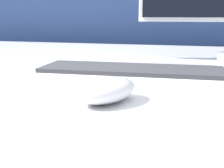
{
  "coord_description": "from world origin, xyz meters",
  "views": [
    {
      "loc": [
        0.06,
        -0.7,
        0.9
      ],
      "look_at": [
        -0.06,
        -0.24,
        0.79
      ],
      "focal_mm": 50.0,
      "sensor_mm": 36.0,
      "label": 1
    }
  ],
  "objects": [
    {
      "name": "partition_panel",
      "position": [
        0.0,
        0.73,
        0.56
      ],
      "size": [
        5.0,
        0.03,
        1.11
      ],
      "color": "navy",
      "rests_on": "ground_plane"
    },
    {
      "name": "computer_mouse_near",
      "position": [
        -0.06,
        -0.27,
        0.79
      ],
      "size": [
        0.1,
        0.13,
        0.04
      ],
      "rotation": [
        0.0,
        0.0,
        -0.43
      ],
      "color": "white",
      "rests_on": "desk"
    },
    {
      "name": "keyboard",
      "position": [
        -0.05,
        -0.1,
        0.78
      ],
      "size": [
        0.38,
        0.14,
        0.02
      ],
      "rotation": [
        0.0,
        0.0,
        0.04
      ],
      "color": "silver",
      "rests_on": "desk"
    }
  ]
}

